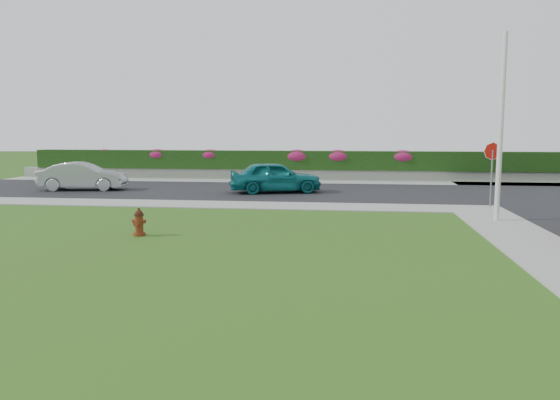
# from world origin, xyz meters

# --- Properties ---
(ground) EXTENTS (120.00, 120.00, 0.00)m
(ground) POSITION_xyz_m (0.00, 0.00, 0.00)
(ground) COLOR black
(ground) RESTS_ON ground
(street_far) EXTENTS (26.00, 8.00, 0.04)m
(street_far) POSITION_xyz_m (-5.00, 14.00, 0.02)
(street_far) COLOR black
(street_far) RESTS_ON ground
(sidewalk_far) EXTENTS (24.00, 2.00, 0.04)m
(sidewalk_far) POSITION_xyz_m (-6.00, 9.00, 0.02)
(sidewalk_far) COLOR gray
(sidewalk_far) RESTS_ON ground
(curb_corner) EXTENTS (2.00, 2.00, 0.04)m
(curb_corner) POSITION_xyz_m (7.00, 9.00, 0.02)
(curb_corner) COLOR gray
(curb_corner) RESTS_ON ground
(sidewalk_beyond) EXTENTS (34.00, 2.00, 0.04)m
(sidewalk_beyond) POSITION_xyz_m (-1.00, 19.00, 0.02)
(sidewalk_beyond) COLOR gray
(sidewalk_beyond) RESTS_ON ground
(retaining_wall) EXTENTS (34.00, 0.40, 0.60)m
(retaining_wall) POSITION_xyz_m (-1.00, 20.50, 0.30)
(retaining_wall) COLOR gray
(retaining_wall) RESTS_ON ground
(hedge) EXTENTS (32.00, 0.90, 1.10)m
(hedge) POSITION_xyz_m (-1.00, 20.60, 1.15)
(hedge) COLOR black
(hedge) RESTS_ON retaining_wall
(fire_hydrant) EXTENTS (0.40, 0.38, 0.77)m
(fire_hydrant) POSITION_xyz_m (-3.42, 2.65, 0.37)
(fire_hydrant) COLOR #561E0D
(fire_hydrant) RESTS_ON ground
(sedan_teal) EXTENTS (4.54, 2.84, 1.44)m
(sedan_teal) POSITION_xyz_m (-1.09, 13.34, 0.76)
(sedan_teal) COLOR #0D6669
(sedan_teal) RESTS_ON street_far
(sedan_silver) EXTENTS (4.23, 2.10, 1.33)m
(sedan_silver) POSITION_xyz_m (-10.44, 13.18, 0.71)
(sedan_silver) COLOR #97999E
(sedan_silver) RESTS_ON street_far
(utility_pole) EXTENTS (0.16, 0.16, 5.91)m
(utility_pole) POSITION_xyz_m (7.02, 6.41, 2.96)
(utility_pole) COLOR silver
(utility_pole) RESTS_ON ground
(stop_sign) EXTENTS (0.67, 0.13, 2.47)m
(stop_sign) POSITION_xyz_m (7.58, 9.52, 1.83)
(stop_sign) COLOR slate
(stop_sign) RESTS_ON ground
(flower_clump_a) EXTENTS (1.06, 0.68, 0.53)m
(flower_clump_a) POSITION_xyz_m (-12.69, 20.50, 1.49)
(flower_clump_a) COLOR #AB1D55
(flower_clump_a) RESTS_ON hedge
(flower_clump_b) EXTENTS (1.35, 0.87, 0.67)m
(flower_clump_b) POSITION_xyz_m (-9.33, 20.50, 1.43)
(flower_clump_b) COLOR #AB1D55
(flower_clump_b) RESTS_ON hedge
(flower_clump_c) EXTENTS (1.33, 0.86, 0.67)m
(flower_clump_c) POSITION_xyz_m (-6.04, 20.50, 1.44)
(flower_clump_c) COLOR #AB1D55
(flower_clump_c) RESTS_ON hedge
(flower_clump_d) EXTENTS (1.54, 0.99, 0.77)m
(flower_clump_d) POSITION_xyz_m (-0.77, 20.50, 1.39)
(flower_clump_d) COLOR #AB1D55
(flower_clump_d) RESTS_ON hedge
(flower_clump_e) EXTENTS (1.51, 0.97, 0.76)m
(flower_clump_e) POSITION_xyz_m (1.63, 20.50, 1.40)
(flower_clump_e) COLOR #AB1D55
(flower_clump_e) RESTS_ON hedge
(flower_clump_f) EXTENTS (1.51, 0.97, 0.75)m
(flower_clump_f) POSITION_xyz_m (5.33, 20.50, 1.40)
(flower_clump_f) COLOR #AB1D55
(flower_clump_f) RESTS_ON hedge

